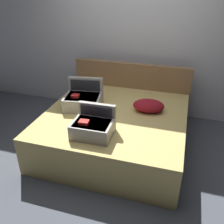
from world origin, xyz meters
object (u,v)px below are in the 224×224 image
at_px(hard_case_large, 83,99).
at_px(hard_case_medium, 93,126).
at_px(bed, 115,130).
at_px(pillow_near_headboard, 148,106).

xyz_separation_m(hard_case_large, hard_case_medium, (0.38, -0.64, -0.01)).
relative_size(bed, hard_case_medium, 4.06).
distance_m(hard_case_large, pillow_near_headboard, 0.91).
relative_size(hard_case_medium, pillow_near_headboard, 1.09).
xyz_separation_m(bed, hard_case_medium, (-0.10, -0.56, 0.37)).
height_order(hard_case_large, pillow_near_headboard, hard_case_large).
bearing_deg(hard_case_large, hard_case_medium, -68.28).
height_order(bed, pillow_near_headboard, pillow_near_headboard).
xyz_separation_m(hard_case_large, pillow_near_headboard, (0.90, 0.13, -0.03)).
distance_m(hard_case_medium, pillow_near_headboard, 0.93).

